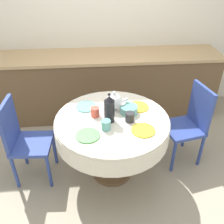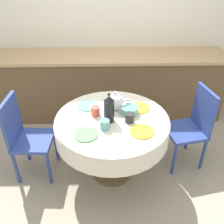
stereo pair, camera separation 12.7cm
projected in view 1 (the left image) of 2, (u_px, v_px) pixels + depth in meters
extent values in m
plane|color=#9E937F|center=(112.00, 172.00, 2.88)|extent=(12.00, 12.00, 0.00)
cube|color=silver|center=(102.00, 22.00, 3.49)|extent=(7.00, 0.05, 2.60)
cube|color=brown|center=(105.00, 86.00, 3.68)|extent=(3.20, 0.60, 0.90)
cube|color=tan|center=(104.00, 56.00, 3.42)|extent=(3.24, 0.64, 0.04)
cylinder|color=brown|center=(112.00, 171.00, 2.87)|extent=(0.44, 0.44, 0.04)
cylinder|color=brown|center=(112.00, 153.00, 2.72)|extent=(0.11, 0.11, 0.50)
cylinder|color=silver|center=(112.00, 128.00, 2.53)|extent=(1.15, 1.15, 0.18)
cylinder|color=silver|center=(112.00, 120.00, 2.48)|extent=(1.14, 1.14, 0.03)
cube|color=#2D428E|center=(182.00, 128.00, 2.84)|extent=(0.47, 0.47, 0.04)
cube|color=#2D428E|center=(201.00, 107.00, 2.74)|extent=(0.11, 0.38, 0.48)
cylinder|color=#2D428E|center=(173.00, 157.00, 2.78)|extent=(0.04, 0.04, 0.43)
cylinder|color=#2D428E|center=(159.00, 138.00, 3.07)|extent=(0.04, 0.04, 0.43)
cylinder|color=#2D428E|center=(201.00, 151.00, 2.87)|extent=(0.04, 0.04, 0.43)
cylinder|color=#2D428E|center=(185.00, 133.00, 3.15)|extent=(0.04, 0.04, 0.43)
cube|color=#2D428E|center=(32.00, 144.00, 2.61)|extent=(0.42, 0.42, 0.04)
cube|color=#2D428E|center=(9.00, 124.00, 2.47)|extent=(0.06, 0.38, 0.48)
cylinder|color=#2D428E|center=(55.00, 149.00, 2.89)|extent=(0.04, 0.04, 0.43)
cylinder|color=#2D428E|center=(49.00, 172.00, 2.60)|extent=(0.04, 0.04, 0.43)
cylinder|color=#2D428E|center=(24.00, 150.00, 2.89)|extent=(0.04, 0.04, 0.43)
cylinder|color=#2D428E|center=(15.00, 173.00, 2.59)|extent=(0.04, 0.04, 0.43)
cylinder|color=#5BA85B|center=(88.00, 135.00, 2.24)|extent=(0.22, 0.22, 0.01)
cylinder|color=#5BA39E|center=(106.00, 125.00, 2.30)|extent=(0.09, 0.09, 0.10)
cylinder|color=yellow|center=(143.00, 130.00, 2.30)|extent=(0.22, 0.22, 0.01)
cylinder|color=#28282D|center=(130.00, 117.00, 2.41)|extent=(0.09, 0.09, 0.10)
cylinder|color=#60BCB7|center=(86.00, 107.00, 2.64)|extent=(0.22, 0.22, 0.01)
cylinder|color=#CC4C3D|center=(95.00, 112.00, 2.48)|extent=(0.09, 0.09, 0.10)
cylinder|color=yellow|center=(138.00, 107.00, 2.64)|extent=(0.22, 0.22, 0.01)
cylinder|color=white|center=(121.00, 107.00, 2.57)|extent=(0.09, 0.09, 0.10)
cylinder|color=black|center=(109.00, 111.00, 2.38)|extent=(0.10, 0.10, 0.23)
cone|color=black|center=(109.00, 98.00, 2.30)|extent=(0.09, 0.09, 0.05)
sphere|color=black|center=(109.00, 95.00, 2.28)|extent=(0.03, 0.03, 0.03)
cylinder|color=white|center=(114.00, 109.00, 2.61)|extent=(0.09, 0.09, 0.01)
sphere|color=white|center=(114.00, 101.00, 2.56)|extent=(0.17, 0.17, 0.17)
cylinder|color=white|center=(124.00, 100.00, 2.56)|extent=(0.10, 0.03, 0.06)
sphere|color=white|center=(114.00, 93.00, 2.50)|extent=(0.04, 0.04, 0.04)
cylinder|color=#569993|center=(129.00, 110.00, 2.53)|extent=(0.18, 0.18, 0.08)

